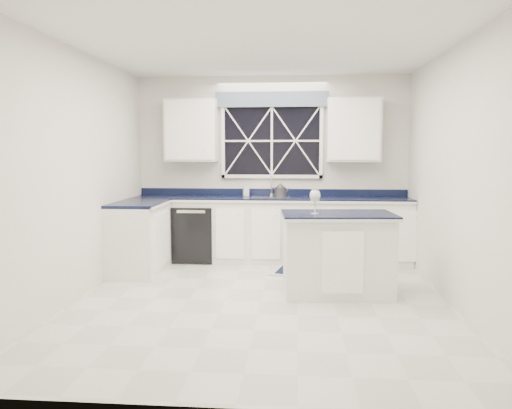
# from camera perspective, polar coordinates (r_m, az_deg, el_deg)

# --- Properties ---
(ground) EXTENTS (4.50, 4.50, 0.00)m
(ground) POSITION_cam_1_polar(r_m,az_deg,el_deg) (5.45, 0.57, -10.98)
(ground) COLOR silver
(ground) RESTS_ON ground
(back_wall) EXTENTS (4.00, 0.10, 2.70)m
(back_wall) POSITION_cam_1_polar(r_m,az_deg,el_deg) (7.46, 1.83, 4.20)
(back_wall) COLOR beige
(back_wall) RESTS_ON ground
(base_cabinets) EXTENTS (3.99, 1.60, 0.90)m
(base_cabinets) POSITION_cam_1_polar(r_m,az_deg,el_deg) (7.11, -1.06, -3.19)
(base_cabinets) COLOR silver
(base_cabinets) RESTS_ON ground
(countertop) EXTENTS (3.98, 0.64, 0.04)m
(countertop) POSITION_cam_1_polar(r_m,az_deg,el_deg) (7.19, 1.69, 0.69)
(countertop) COLOR black
(countertop) RESTS_ON base_cabinets
(dishwasher) EXTENTS (0.60, 0.58, 0.82)m
(dishwasher) POSITION_cam_1_polar(r_m,az_deg,el_deg) (7.39, -6.88, -3.19)
(dishwasher) COLOR black
(dishwasher) RESTS_ON ground
(window) EXTENTS (1.65, 0.09, 1.26)m
(window) POSITION_cam_1_polar(r_m,az_deg,el_deg) (7.41, 1.82, 7.90)
(window) COLOR black
(window) RESTS_ON ground
(upper_cabinets) EXTENTS (3.10, 0.34, 0.90)m
(upper_cabinets) POSITION_cam_1_polar(r_m,az_deg,el_deg) (7.29, 1.77, 8.47)
(upper_cabinets) COLOR silver
(upper_cabinets) RESTS_ON ground
(faucet) EXTENTS (0.05, 0.20, 0.30)m
(faucet) POSITION_cam_1_polar(r_m,az_deg,el_deg) (7.37, 1.78, 2.21)
(faucet) COLOR silver
(faucet) RESTS_ON countertop
(island) EXTENTS (1.29, 0.84, 0.92)m
(island) POSITION_cam_1_polar(r_m,az_deg,el_deg) (5.68, 9.27, -5.55)
(island) COLOR silver
(island) RESTS_ON ground
(rug) EXTENTS (1.41, 1.02, 0.02)m
(rug) POSITION_cam_1_polar(r_m,az_deg,el_deg) (6.75, 7.52, -7.57)
(rug) COLOR #B5B5B0
(rug) RESTS_ON ground
(kettle) EXTENTS (0.28, 0.21, 0.20)m
(kettle) POSITION_cam_1_polar(r_m,az_deg,el_deg) (7.23, 2.78, 1.60)
(kettle) COLOR #323234
(kettle) RESTS_ON countertop
(wine_glass) EXTENTS (0.12, 0.12, 0.28)m
(wine_glass) POSITION_cam_1_polar(r_m,az_deg,el_deg) (5.48, 6.77, 0.91)
(wine_glass) COLOR silver
(wine_glass) RESTS_ON island
(soap_bottle) EXTENTS (0.10, 0.10, 0.18)m
(soap_bottle) POSITION_cam_1_polar(r_m,az_deg,el_deg) (7.39, -1.16, 1.69)
(soap_bottle) COLOR silver
(soap_bottle) RESTS_ON countertop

